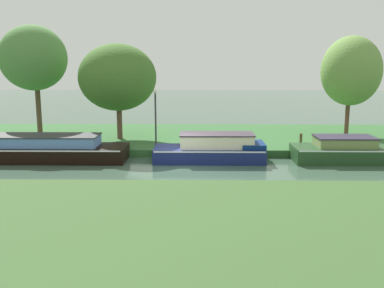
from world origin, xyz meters
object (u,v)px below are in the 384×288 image
(mooring_post_near, at_px, (226,143))
(black_barge, at_px, (28,149))
(forest_narrowboat, at_px, (342,151))
(willow_tree_right, at_px, (351,71))
(mooring_post_far, at_px, (301,141))
(willow_tree_left, at_px, (33,58))
(willow_tree_centre, at_px, (118,77))
(lamp_post, at_px, (155,111))
(navy_cruiser, at_px, (213,149))

(mooring_post_near, bearing_deg, black_barge, -172.82)
(forest_narrowboat, height_order, mooring_post_near, forest_narrowboat)
(willow_tree_right, relative_size, mooring_post_far, 7.38)
(forest_narrowboat, xyz_separation_m, willow_tree_right, (2.13, 5.61, 3.99))
(forest_narrowboat, distance_m, willow_tree_left, 19.10)
(willow_tree_centre, relative_size, lamp_post, 1.82)
(mooring_post_far, bearing_deg, black_barge, -174.83)
(mooring_post_near, bearing_deg, lamp_post, 165.42)
(navy_cruiser, height_order, mooring_post_far, navy_cruiser)
(lamp_post, bearing_deg, forest_narrowboat, -13.36)
(willow_tree_centre, distance_m, willow_tree_right, 14.59)
(mooring_post_near, bearing_deg, willow_tree_left, 162.31)
(mooring_post_near, bearing_deg, mooring_post_far, 0.00)
(black_barge, relative_size, navy_cruiser, 1.82)
(willow_tree_right, relative_size, lamp_post, 1.99)
(willow_tree_right, distance_m, mooring_post_near, 9.93)
(mooring_post_near, bearing_deg, willow_tree_centre, 155.38)
(willow_tree_left, relative_size, mooring_post_near, 12.31)
(black_barge, xyz_separation_m, mooring_post_far, (14.60, 1.32, 0.24))
(willow_tree_centre, height_order, mooring_post_far, willow_tree_centre)
(forest_narrowboat, distance_m, navy_cruiser, 6.72)
(navy_cruiser, bearing_deg, black_barge, 180.00)
(navy_cruiser, bearing_deg, lamp_post, 143.72)
(lamp_post, relative_size, mooring_post_far, 3.71)
(willow_tree_right, bearing_deg, black_barge, -163.20)
(willow_tree_right, distance_m, lamp_post, 12.68)
(willow_tree_centre, height_order, lamp_post, willow_tree_centre)
(black_barge, bearing_deg, forest_narrowboat, -0.00)
(willow_tree_centre, xyz_separation_m, mooring_post_far, (10.55, -2.96, -3.36))
(black_barge, height_order, navy_cruiser, navy_cruiser)
(forest_narrowboat, xyz_separation_m, lamp_post, (-9.93, 2.36, 1.82))
(navy_cruiser, xyz_separation_m, mooring_post_far, (4.87, 1.32, 0.20))
(forest_narrowboat, height_order, navy_cruiser, navy_cruiser)
(mooring_post_far, bearing_deg, mooring_post_near, 180.00)
(black_barge, relative_size, forest_narrowboat, 2.09)
(navy_cruiser, relative_size, lamp_post, 1.79)
(willow_tree_centre, bearing_deg, mooring_post_near, -24.62)
(navy_cruiser, bearing_deg, willow_tree_right, 32.37)
(black_barge, relative_size, willow_tree_right, 1.65)
(mooring_post_far, bearing_deg, willow_tree_right, 47.17)
(black_barge, height_order, willow_tree_right, willow_tree_right)
(forest_narrowboat, relative_size, willow_tree_centre, 0.86)
(mooring_post_near, height_order, mooring_post_far, mooring_post_far)
(mooring_post_far, bearing_deg, forest_narrowboat, -35.63)
(forest_narrowboat, height_order, willow_tree_left, willow_tree_left)
(black_barge, bearing_deg, mooring_post_near, 7.18)
(forest_narrowboat, relative_size, willow_tree_left, 0.72)
(navy_cruiser, relative_size, willow_tree_right, 0.90)
(forest_narrowboat, relative_size, willow_tree_right, 0.79)
(lamp_post, bearing_deg, willow_tree_right, 15.08)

